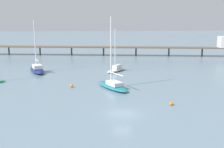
{
  "coord_description": "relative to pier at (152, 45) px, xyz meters",
  "views": [
    {
      "loc": [
        -4.38,
        -37.29,
        13.59
      ],
      "look_at": [
        0.0,
        19.94,
        1.5
      ],
      "focal_mm": 45.42,
      "sensor_mm": 36.0,
      "label": 1
    }
  ],
  "objects": [
    {
      "name": "sailboat_teal",
      "position": [
        -16.38,
        -40.82,
        -2.94
      ],
      "size": [
        6.7,
        9.55,
        13.27
      ],
      "color": "#1E727A",
      "rests_on": "ground_plane"
    },
    {
      "name": "mooring_buoy_inner",
      "position": [
        -8.25,
        -51.56,
        -3.37
      ],
      "size": [
        0.54,
        0.54,
        0.54
      ],
      "primitive_type": "sphere",
      "color": "orange",
      "rests_on": "ground_plane"
    },
    {
      "name": "pier",
      "position": [
        0.0,
        0.0,
        0.0
      ],
      "size": [
        88.33,
        15.72,
        6.62
      ],
      "color": "brown",
      "rests_on": "ground_plane"
    },
    {
      "name": "ground_plane",
      "position": [
        -16.05,
        -54.76,
        -3.64
      ],
      "size": [
        400.0,
        400.0,
        0.0
      ],
      "primitive_type": "plane",
      "color": "slate"
    },
    {
      "name": "mooring_buoy_outer",
      "position": [
        -24.12,
        -39.47,
        -3.35
      ],
      "size": [
        0.59,
        0.59,
        0.59
      ],
      "primitive_type": "sphere",
      "color": "orange",
      "rests_on": "ground_plane"
    },
    {
      "name": "sailboat_navy",
      "position": [
        -33.31,
        -24.24,
        -2.85
      ],
      "size": [
        5.83,
        9.78,
        12.25
      ],
      "color": "navy",
      "rests_on": "ground_plane"
    },
    {
      "name": "sailboat_white",
      "position": [
        -14.26,
        -24.79,
        -2.93
      ],
      "size": [
        5.77,
        6.66,
        10.28
      ],
      "color": "white",
      "rests_on": "ground_plane"
    }
  ]
}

